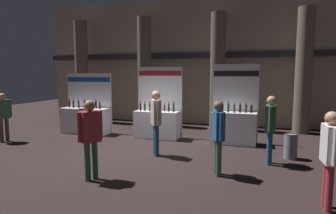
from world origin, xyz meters
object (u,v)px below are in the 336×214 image
(visitor_5, at_px, (3,113))
(visitor_1, at_px, (218,132))
(exhibitor_booth_1, at_px, (157,121))
(visitor_0, at_px, (271,123))
(visitor_3, at_px, (330,152))
(visitor_4, at_px, (90,132))
(exhibitor_booth_0, at_px, (86,118))
(visitor_2, at_px, (156,117))
(trash_bin, at_px, (291,146))
(exhibitor_booth_2, at_px, (234,124))

(visitor_5, bearing_deg, visitor_1, -74.42)
(exhibitor_booth_1, relative_size, visitor_5, 1.54)
(exhibitor_booth_1, bearing_deg, visitor_0, -27.98)
(visitor_3, xyz_separation_m, visitor_5, (-9.28, 2.16, -0.03))
(visitor_4, bearing_deg, exhibitor_booth_0, 66.83)
(visitor_0, bearing_deg, visitor_1, 142.00)
(visitor_2, relative_size, visitor_5, 1.11)
(exhibitor_booth_0, bearing_deg, visitor_2, -29.73)
(trash_bin, bearing_deg, visitor_4, -144.79)
(exhibitor_booth_1, height_order, visitor_1, exhibitor_booth_1)
(visitor_2, bearing_deg, visitor_3, -153.83)
(visitor_1, bearing_deg, visitor_5, -121.77)
(exhibitor_booth_2, relative_size, trash_bin, 3.80)
(visitor_1, height_order, visitor_2, visitor_2)
(visitor_0, bearing_deg, exhibitor_booth_2, 33.75)
(exhibitor_booth_0, distance_m, visitor_3, 8.62)
(visitor_3, bearing_deg, exhibitor_booth_0, 57.04)
(exhibitor_booth_1, relative_size, trash_bin, 3.70)
(exhibitor_booth_0, height_order, exhibitor_booth_2, exhibitor_booth_2)
(trash_bin, xyz_separation_m, visitor_1, (-1.70, -1.88, 0.65))
(trash_bin, bearing_deg, visitor_0, -130.31)
(visitor_2, relative_size, visitor_3, 1.08)
(visitor_4, xyz_separation_m, visitor_5, (-4.73, 2.17, -0.08))
(visitor_1, bearing_deg, visitor_2, -143.11)
(exhibitor_booth_2, bearing_deg, exhibitor_booth_1, 178.90)
(visitor_2, distance_m, visitor_4, 2.29)
(exhibitor_booth_2, distance_m, trash_bin, 2.07)
(visitor_1, height_order, visitor_5, visitor_1)
(visitor_3, bearing_deg, visitor_5, 73.45)
(exhibitor_booth_0, distance_m, visitor_0, 6.92)
(exhibitor_booth_0, height_order, visitor_5, exhibitor_booth_0)
(trash_bin, relative_size, visitor_0, 0.39)
(visitor_0, distance_m, visitor_3, 2.48)
(visitor_1, bearing_deg, visitor_0, 113.37)
(exhibitor_booth_1, bearing_deg, visitor_3, -43.21)
(exhibitor_booth_0, relative_size, visitor_0, 1.32)
(visitor_2, distance_m, visitor_3, 4.43)
(exhibitor_booth_1, relative_size, exhibitor_booth_2, 0.97)
(exhibitor_booth_2, relative_size, visitor_4, 1.50)
(visitor_3, bearing_deg, visitor_0, 16.82)
(exhibitor_booth_2, relative_size, visitor_0, 1.49)
(visitor_0, relative_size, visitor_4, 1.00)
(exhibitor_booth_2, bearing_deg, exhibitor_booth_0, -179.88)
(visitor_3, height_order, visitor_5, visitor_3)
(visitor_1, bearing_deg, visitor_3, 37.33)
(exhibitor_booth_2, relative_size, visitor_5, 1.58)
(visitor_2, bearing_deg, exhibitor_booth_1, -15.80)
(exhibitor_booth_1, bearing_deg, visitor_2, -71.30)
(exhibitor_booth_0, relative_size, visitor_3, 1.37)
(visitor_3, height_order, visitor_4, visitor_4)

